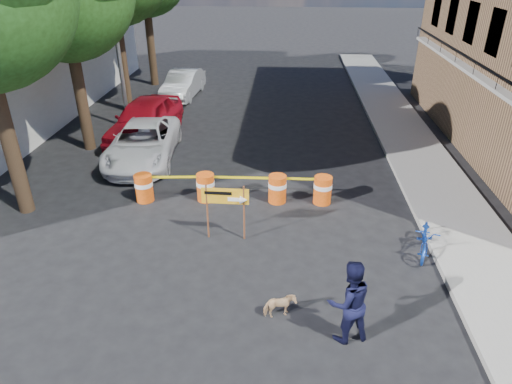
# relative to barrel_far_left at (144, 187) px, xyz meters

# --- Properties ---
(ground) EXTENTS (120.00, 120.00, 0.00)m
(ground) POSITION_rel_barrel_far_left_xyz_m (3.34, -2.86, -0.47)
(ground) COLOR black
(ground) RESTS_ON ground
(sidewalk_east) EXTENTS (2.40, 40.00, 0.15)m
(sidewalk_east) POSITION_rel_barrel_far_left_xyz_m (9.54, 3.14, -0.40)
(sidewalk_east) COLOR gray
(sidewalk_east) RESTS_ON ground
(streetlamp) EXTENTS (1.25, 0.18, 8.00)m
(streetlamp) POSITION_rel_barrel_far_left_xyz_m (-2.59, 6.64, 3.90)
(streetlamp) COLOR gray
(streetlamp) RESTS_ON ground
(barrel_far_left) EXTENTS (0.58, 0.58, 0.90)m
(barrel_far_left) POSITION_rel_barrel_far_left_xyz_m (0.00, 0.00, 0.00)
(barrel_far_left) COLOR #C6490B
(barrel_far_left) RESTS_ON ground
(barrel_mid_left) EXTENTS (0.58, 0.58, 0.90)m
(barrel_mid_left) POSITION_rel_barrel_far_left_xyz_m (1.94, 0.17, 0.00)
(barrel_mid_left) COLOR #C6490B
(barrel_mid_left) RESTS_ON ground
(barrel_mid_right) EXTENTS (0.58, 0.58, 0.90)m
(barrel_mid_right) POSITION_rel_barrel_far_left_xyz_m (4.21, 0.21, 0.00)
(barrel_mid_right) COLOR #C6490B
(barrel_mid_right) RESTS_ON ground
(barrel_far_right) EXTENTS (0.58, 0.58, 0.90)m
(barrel_far_right) POSITION_rel_barrel_far_left_xyz_m (5.63, 0.23, 0.00)
(barrel_far_right) COLOR #C6490B
(barrel_far_right) RESTS_ON ground
(detour_sign) EXTENTS (1.28, 0.24, 1.64)m
(detour_sign) POSITION_rel_barrel_far_left_xyz_m (3.01, -1.98, 0.72)
(detour_sign) COLOR #592D19
(detour_sign) RESTS_ON ground
(pedestrian) EXTENTS (1.08, 0.95, 1.87)m
(pedestrian) POSITION_rel_barrel_far_left_xyz_m (5.76, -5.47, 0.46)
(pedestrian) COLOR black
(pedestrian) RESTS_ON ground
(bicycle) EXTENTS (0.82, 1.03, 1.70)m
(bicycle) POSITION_rel_barrel_far_left_xyz_m (8.14, -2.30, 0.38)
(bicycle) COLOR #1643B6
(bicycle) RESTS_ON ground
(dog) EXTENTS (0.75, 0.52, 0.58)m
(dog) POSITION_rel_barrel_far_left_xyz_m (4.39, -4.96, -0.18)
(dog) COLOR tan
(dog) RESTS_ON ground
(suv_white) EXTENTS (2.75, 5.21, 1.40)m
(suv_white) POSITION_rel_barrel_far_left_xyz_m (-0.92, 3.15, 0.23)
(suv_white) COLOR white
(suv_white) RESTS_ON ground
(sedan_red) EXTENTS (2.57, 5.21, 1.71)m
(sedan_red) POSITION_rel_barrel_far_left_xyz_m (-1.46, 5.36, 0.38)
(sedan_red) COLOR #A90E1D
(sedan_red) RESTS_ON ground
(sedan_silver) EXTENTS (1.80, 4.34, 1.40)m
(sedan_silver) POSITION_rel_barrel_far_left_xyz_m (-1.19, 11.70, 0.23)
(sedan_silver) COLOR silver
(sedan_silver) RESTS_ON ground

